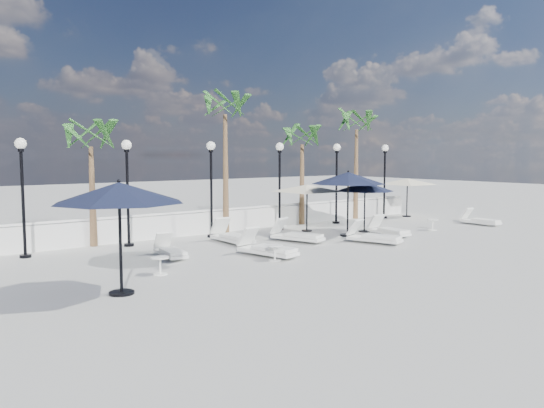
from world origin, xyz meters
TOP-DOWN VIEW (x-y plane):
  - ground at (0.00, 0.00)m, footprint 100.00×100.00m
  - balustrade at (0.00, 7.50)m, footprint 26.00×0.30m
  - lamppost_1 at (-7.00, 6.50)m, footprint 0.36×0.36m
  - lamppost_2 at (-3.50, 6.50)m, footprint 0.36×0.36m
  - lamppost_3 at (0.00, 6.50)m, footprint 0.36×0.36m
  - lamppost_4 at (3.50, 6.50)m, footprint 0.36×0.36m
  - lamppost_5 at (7.00, 6.50)m, footprint 0.36×0.36m
  - lamppost_6 at (10.50, 6.50)m, footprint 0.36×0.36m
  - palm_1 at (-4.50, 7.30)m, footprint 2.60×2.60m
  - palm_2 at (1.20, 7.30)m, footprint 2.60×2.60m
  - palm_3 at (5.50, 7.30)m, footprint 2.60×2.60m
  - palm_4 at (9.20, 7.30)m, footprint 2.60×2.60m
  - lounger_1 at (-3.30, 3.63)m, footprint 0.83×1.86m
  - lounger_3 at (-0.73, 1.86)m, footprint 1.14×2.26m
  - lounger_4 at (3.99, 1.45)m, footprint 1.24×2.14m
  - lounger_5 at (-0.19, 4.73)m, footprint 0.72×2.15m
  - lounger_6 at (1.94, 3.47)m, footprint 1.29×2.19m
  - lounger_7 at (5.90, 2.35)m, footprint 0.83×1.99m
  - lounger_8 at (12.00, 1.91)m, footprint 0.65×1.84m
  - side_table_0 at (-4.65, 1.59)m, footprint 0.51×0.51m
  - side_table_1 at (-0.94, 1.18)m, footprint 0.51×0.51m
  - side_table_2 at (8.66, 2.20)m, footprint 0.51×0.51m
  - parasol_navy_left at (-6.30, 0.26)m, footprint 3.10×3.10m
  - parasol_navy_mid at (4.55, 3.36)m, footprint 2.99×2.99m
  - parasol_navy_right at (5.96, 3.73)m, footprint 2.47×2.47m
  - parasol_cream_sq_a at (4.12, 5.39)m, footprint 4.44×4.44m
  - parasol_cream_sq_b at (12.00, 6.20)m, footprint 4.39×4.39m

SIDE VIEW (x-z plane):
  - ground at x=0.00m, z-range 0.00..0.00m
  - lounger_1 at x=-3.30m, z-range -0.11..0.56m
  - lounger_8 at x=12.00m, z-range -0.11..0.57m
  - lounger_7 at x=5.90m, z-range -0.12..0.61m
  - lounger_4 at x=3.99m, z-range -0.13..0.64m
  - lounger_6 at x=1.94m, z-range -0.13..0.65m
  - lounger_5 at x=-0.19m, z-range -0.13..0.67m
  - lounger_3 at x=-0.73m, z-range -0.13..0.68m
  - side_table_2 at x=8.66m, z-range 0.05..0.54m
  - side_table_1 at x=-0.94m, z-range 0.05..0.55m
  - side_table_0 at x=-4.65m, z-range 0.05..0.55m
  - balustrade at x=0.00m, z-range -0.04..0.97m
  - parasol_navy_right at x=5.96m, z-range 0.84..3.05m
  - parasol_cream_sq_a at x=4.12m, z-range 0.93..3.11m
  - parasol_cream_sq_b at x=12.00m, z-range 0.93..3.14m
  - parasol_navy_mid at x=4.55m, z-range 1.01..3.69m
  - parasol_navy_left at x=-6.30m, z-range 1.04..3.77m
  - lamppost_1 at x=-7.00m, z-range 0.57..4.41m
  - lamppost_2 at x=-3.50m, z-range 0.57..4.41m
  - lamppost_3 at x=0.00m, z-range 0.57..4.41m
  - lamppost_4 at x=3.50m, z-range 0.57..4.41m
  - lamppost_5 at x=7.00m, z-range 0.57..4.41m
  - lamppost_6 at x=10.50m, z-range 0.57..4.41m
  - palm_1 at x=-4.50m, z-range 1.40..6.10m
  - palm_3 at x=5.50m, z-range 1.50..6.40m
  - palm_4 at x=9.20m, z-range 1.88..7.58m
  - palm_2 at x=1.20m, z-range 2.07..8.17m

